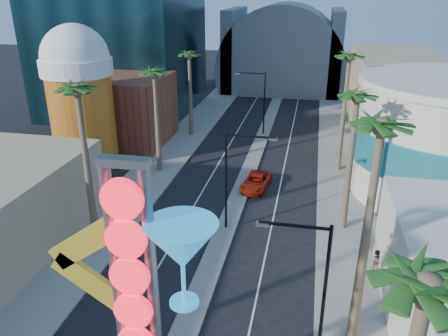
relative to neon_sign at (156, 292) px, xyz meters
The scene contains 20 objects.
sidewalk_west 34.43m from the neon_sign, 107.85° to the left, with size 5.00×100.00×0.15m, color gray.
sidewalk_east 33.97m from the neon_sign, 74.84° to the left, with size 5.00×100.00×0.15m, color gray.
median 35.79m from the neon_sign, 91.33° to the left, with size 1.60×84.00×0.15m, color gray.
brick_filler_west 39.01m from the neon_sign, 115.64° to the left, with size 10.00×10.00×8.00m, color brown.
filler_east 47.58m from the neon_sign, 71.37° to the left, with size 10.00×20.00×10.00m, color tan.
beer_mug 32.39m from the neon_sign, 123.38° to the left, with size 7.00×7.00×14.50m.
canopy 69.11m from the neon_sign, 90.68° to the left, with size 22.00×16.00×22.00m.
neon_sign is the anchor object (origin of this frame).
streetlight_0 17.21m from the neon_sign, 90.90° to the left, with size 3.79×0.25×8.00m.
streetlight_1 41.13m from the neon_sign, 91.90° to the left, with size 3.79×0.25×8.00m.
streetlight_2 8.15m from the neon_sign, 40.46° to the left, with size 3.45×0.25×8.00m.
palm_1 16.70m from the neon_sign, 126.98° to the left, with size 2.40×2.40×12.70m.
palm_2 28.85m from the neon_sign, 109.95° to the left, with size 2.40×2.40×11.20m.
palm_3 40.31m from the neon_sign, 104.11° to the left, with size 2.40×2.40×11.20m.
palm_4 9.23m from the neon_sign, 19.89° to the right, with size 2.40×2.40×12.20m.
palm_5 11.50m from the neon_sign, 40.70° to the left, with size 2.40×2.40×13.20m.
palm_6 20.89m from the neon_sign, 66.74° to the left, with size 2.40×2.40×11.70m.
palm_7 32.29m from the neon_sign, 75.23° to the left, with size 2.40×2.40×12.70m.
red_pickup 25.76m from the neon_sign, 88.91° to the left, with size 2.22×4.81×1.34m, color #AE1E0D.
pedestrian_b 17.85m from the neon_sign, 53.21° to the left, with size 0.81×0.63×1.67m, color gray.
Camera 1 is at (5.96, -9.32, 17.74)m, focal length 35.00 mm.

